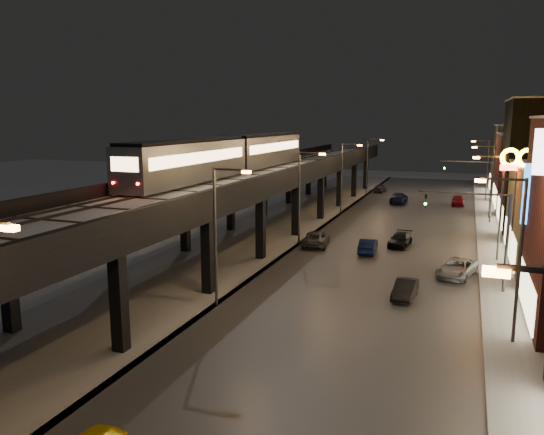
% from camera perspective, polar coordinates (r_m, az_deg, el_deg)
% --- Properties ---
extents(ground, '(220.00, 220.00, 0.00)m').
position_cam_1_polar(ground, '(24.88, -18.44, -18.74)').
color(ground, silver).
extents(road_surface, '(17.00, 120.00, 0.06)m').
position_cam_1_polar(road_surface, '(53.45, 12.62, -2.63)').
color(road_surface, '#46474D').
rests_on(road_surface, ground).
extents(sidewalk_right, '(4.00, 120.00, 0.14)m').
position_cam_1_polar(sidewalk_right, '(53.15, 23.37, -3.28)').
color(sidewalk_right, '#9FA1A8').
rests_on(sidewalk_right, ground).
extents(under_viaduct_pavement, '(11.00, 120.00, 0.06)m').
position_cam_1_polar(under_viaduct_pavement, '(56.72, -1.02, -1.62)').
color(under_viaduct_pavement, '#9FA1A8').
rests_on(under_viaduct_pavement, ground).
extents(elevated_viaduct, '(9.00, 100.00, 6.30)m').
position_cam_1_polar(elevated_viaduct, '(52.90, -2.28, 3.63)').
color(elevated_viaduct, black).
rests_on(elevated_viaduct, ground).
extents(viaduct_trackbed, '(8.40, 100.00, 0.32)m').
position_cam_1_polar(viaduct_trackbed, '(52.94, -2.24, 4.48)').
color(viaduct_trackbed, '#B2B7C1').
rests_on(viaduct_trackbed, elevated_viaduct).
extents(viaduct_parapet_streetside, '(0.30, 100.00, 1.10)m').
position_cam_1_polar(viaduct_parapet_streetside, '(51.42, 2.28, 4.82)').
color(viaduct_parapet_streetside, black).
rests_on(viaduct_parapet_streetside, elevated_viaduct).
extents(viaduct_parapet_far, '(0.30, 100.00, 1.10)m').
position_cam_1_polar(viaduct_parapet_far, '(54.71, -6.46, 5.10)').
color(viaduct_parapet_far, black).
rests_on(viaduct_parapet_far, elevated_viaduct).
extents(building_f, '(12.20, 16.20, 11.16)m').
position_cam_1_polar(building_f, '(93.44, 26.35, 5.52)').
color(building_f, '#333333').
rests_on(building_f, ground).
extents(streetlight_left_1, '(2.57, 0.28, 9.00)m').
position_cam_1_polar(streetlight_left_1, '(33.72, -5.73, -1.01)').
color(streetlight_left_1, '#38383A').
rests_on(streetlight_left_1, ground).
extents(streetlight_right_1, '(2.56, 0.28, 9.00)m').
position_cam_1_polar(streetlight_right_1, '(30.55, 24.67, -3.14)').
color(streetlight_right_1, '#38383A').
rests_on(streetlight_right_1, ground).
extents(streetlight_left_2, '(2.57, 0.28, 9.00)m').
position_cam_1_polar(streetlight_left_2, '(50.30, 3.24, 2.83)').
color(streetlight_left_2, '#38383A').
rests_on(streetlight_left_2, ground).
extents(streetlight_right_2, '(2.56, 0.28, 9.00)m').
position_cam_1_polar(streetlight_right_2, '(48.23, 23.13, 1.67)').
color(streetlight_right_2, '#38383A').
rests_on(streetlight_right_2, ground).
extents(streetlight_left_3, '(2.57, 0.28, 9.00)m').
position_cam_1_polar(streetlight_left_3, '(67.61, 7.72, 4.72)').
color(streetlight_left_3, '#38383A').
rests_on(streetlight_left_3, ground).
extents(streetlight_right_3, '(2.56, 0.28, 9.00)m').
position_cam_1_polar(streetlight_right_3, '(66.09, 22.43, 3.89)').
color(streetlight_right_3, '#38383A').
rests_on(streetlight_right_3, ground).
extents(streetlight_left_4, '(2.57, 0.28, 9.00)m').
position_cam_1_polar(streetlight_left_4, '(85.20, 10.37, 5.82)').
color(streetlight_left_4, '#38383A').
rests_on(streetlight_left_4, ground).
extents(streetlight_right_4, '(2.56, 0.28, 9.00)m').
position_cam_1_polar(streetlight_right_4, '(84.00, 22.02, 5.17)').
color(streetlight_right_4, '#38383A').
rests_on(streetlight_right_4, ground).
extents(traffic_light_rig_a, '(6.10, 0.34, 7.00)m').
position_cam_1_polar(traffic_light_rig_a, '(39.44, 22.36, -1.17)').
color(traffic_light_rig_a, '#38383A').
rests_on(traffic_light_rig_a, ground).
extents(traffic_light_rig_b, '(6.10, 0.34, 7.00)m').
position_cam_1_polar(traffic_light_rig_b, '(69.11, 21.56, 3.59)').
color(traffic_light_rig_b, '#38383A').
rests_on(traffic_light_rig_b, ground).
extents(subway_train, '(3.06, 36.75, 3.66)m').
position_cam_1_polar(subway_train, '(54.67, -4.28, 6.80)').
color(subway_train, gray).
rests_on(subway_train, viaduct_trackbed).
extents(car_near_white, '(1.63, 4.07, 1.32)m').
position_cam_1_polar(car_near_white, '(48.73, 10.29, -3.05)').
color(car_near_white, '#0B173C').
rests_on(car_near_white, ground).
extents(car_mid_silver, '(2.92, 5.19, 1.37)m').
position_cam_1_polar(car_mid_silver, '(50.90, 4.78, -2.30)').
color(car_mid_silver, '#4E4F54').
rests_on(car_mid_silver, ground).
extents(car_mid_dark, '(2.19, 5.23, 1.51)m').
position_cam_1_polar(car_mid_dark, '(78.49, 13.47, 2.02)').
color(car_mid_dark, '#0D1135').
rests_on(car_mid_dark, ground).
extents(car_far_white, '(1.85, 3.95, 1.31)m').
position_cam_1_polar(car_far_white, '(89.73, 11.55, 3.07)').
color(car_far_white, '#33373D').
rests_on(car_far_white, ground).
extents(car_onc_silver, '(1.54, 3.80, 1.23)m').
position_cam_1_polar(car_onc_silver, '(37.14, 14.13, -7.57)').
color(car_onc_silver, black).
rests_on(car_onc_silver, ground).
extents(car_onc_dark, '(3.37, 5.22, 1.34)m').
position_cam_1_polar(car_onc_dark, '(43.21, 19.27, -5.21)').
color(car_onc_dark, '#979AA0').
rests_on(car_onc_dark, ground).
extents(car_onc_white, '(2.10, 4.41, 1.24)m').
position_cam_1_polar(car_onc_white, '(51.86, 13.62, -2.40)').
color(car_onc_white, black).
rests_on(car_onc_white, ground).
extents(car_onc_red, '(1.72, 4.20, 1.43)m').
position_cam_1_polar(car_onc_red, '(78.70, 19.39, 1.71)').
color(car_onc_red, maroon).
rests_on(car_onc_red, ground).
extents(sign_mcdonalds, '(2.88, 0.71, 9.67)m').
position_cam_1_polar(sign_mcdonalds, '(47.68, 24.91, 4.57)').
color(sign_mcdonalds, '#38383A').
rests_on(sign_mcdonalds, ground).
extents(sign_carwash, '(1.76, 0.35, 9.15)m').
position_cam_1_polar(sign_carwash, '(38.40, 26.58, 1.25)').
color(sign_carwash, '#38383A').
rests_on(sign_carwash, ground).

